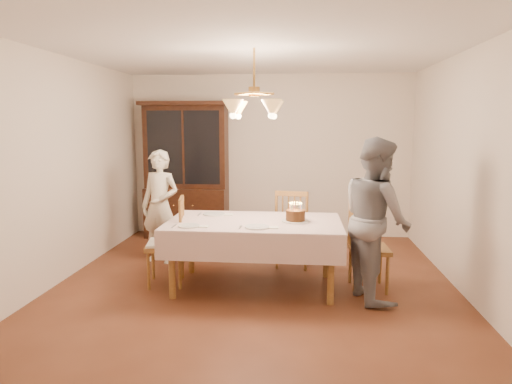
# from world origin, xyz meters

# --- Properties ---
(ground) EXTENTS (5.00, 5.00, 0.00)m
(ground) POSITION_xyz_m (0.00, 0.00, 0.00)
(ground) COLOR #582B19
(ground) RESTS_ON ground
(room_shell) EXTENTS (5.00, 5.00, 5.00)m
(room_shell) POSITION_xyz_m (0.00, 0.00, 1.58)
(room_shell) COLOR white
(room_shell) RESTS_ON ground
(dining_table) EXTENTS (1.90, 1.10, 0.76)m
(dining_table) POSITION_xyz_m (0.00, 0.00, 0.68)
(dining_table) COLOR brown
(dining_table) RESTS_ON ground
(china_hutch) EXTENTS (1.38, 0.54, 2.16)m
(china_hutch) POSITION_xyz_m (-1.32, 2.25, 1.04)
(china_hutch) COLOR black
(china_hutch) RESTS_ON ground
(chair_far_side) EXTENTS (0.49, 0.48, 1.00)m
(chair_far_side) POSITION_xyz_m (0.42, 0.81, 0.44)
(chair_far_side) COLOR brown
(chair_far_side) RESTS_ON ground
(chair_left_end) EXTENTS (0.49, 0.51, 1.00)m
(chair_left_end) POSITION_xyz_m (-1.00, 0.00, 0.45)
(chair_left_end) COLOR brown
(chair_left_end) RESTS_ON ground
(chair_right_end) EXTENTS (0.44, 0.46, 1.00)m
(chair_right_end) POSITION_xyz_m (1.25, 0.08, 0.44)
(chair_right_end) COLOR brown
(chair_right_end) RESTS_ON ground
(elderly_woman) EXTENTS (0.62, 0.50, 1.48)m
(elderly_woman) POSITION_xyz_m (-1.33, 0.85, 0.74)
(elderly_woman) COLOR white
(elderly_woman) RESTS_ON ground
(adult_in_grey) EXTENTS (0.83, 0.96, 1.69)m
(adult_in_grey) POSITION_xyz_m (1.29, -0.17, 0.84)
(adult_in_grey) COLOR slate
(adult_in_grey) RESTS_ON ground
(birthday_cake) EXTENTS (0.30, 0.30, 0.21)m
(birthday_cake) POSITION_xyz_m (0.45, 0.01, 0.82)
(birthday_cake) COLOR white
(birthday_cake) RESTS_ON dining_table
(place_setting_near_left) EXTENTS (0.37, 0.23, 0.02)m
(place_setting_near_left) POSITION_xyz_m (-0.63, -0.35, 0.77)
(place_setting_near_left) COLOR white
(place_setting_near_left) RESTS_ON dining_table
(place_setting_near_right) EXTENTS (0.40, 0.25, 0.02)m
(place_setting_near_right) POSITION_xyz_m (0.08, -0.33, 0.77)
(place_setting_near_right) COLOR white
(place_setting_near_right) RESTS_ON dining_table
(place_setting_far_left) EXTENTS (0.40, 0.26, 0.02)m
(place_setting_far_left) POSITION_xyz_m (-0.49, 0.30, 0.77)
(place_setting_far_left) COLOR white
(place_setting_far_left) RESTS_ON dining_table
(chandelier) EXTENTS (0.62, 0.62, 0.73)m
(chandelier) POSITION_xyz_m (-0.00, -0.00, 1.98)
(chandelier) COLOR #BF8C3F
(chandelier) RESTS_ON ground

